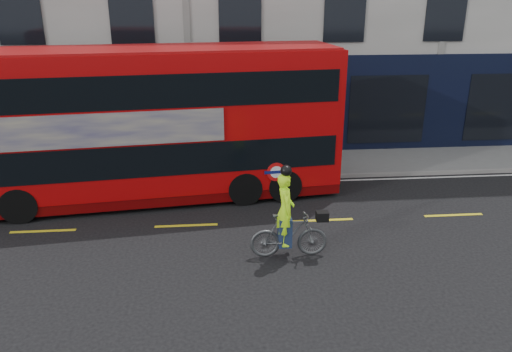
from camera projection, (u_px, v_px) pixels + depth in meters
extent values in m
plane|color=black|center=(184.00, 251.00, 12.95)|extent=(120.00, 120.00, 0.00)
cube|color=gray|center=(192.00, 167.00, 19.00)|extent=(60.00, 3.00, 0.12)
cube|color=gray|center=(190.00, 181.00, 17.60)|extent=(60.00, 0.12, 0.13)
cube|color=black|center=(191.00, 108.00, 19.72)|extent=(50.00, 0.08, 4.00)
cube|color=silver|center=(190.00, 185.00, 17.34)|extent=(58.00, 0.10, 0.01)
cube|color=#AD0608|center=(150.00, 119.00, 15.51)|extent=(12.00, 3.96, 4.23)
cube|color=#560304|center=(155.00, 187.00, 16.30)|extent=(11.99, 3.91, 0.32)
cube|color=black|center=(152.00, 148.00, 15.84)|extent=(11.54, 3.95, 0.96)
cube|color=black|center=(147.00, 84.00, 15.13)|extent=(11.54, 3.95, 0.96)
cube|color=maroon|center=(144.00, 49.00, 14.77)|extent=(11.75, 3.83, 0.09)
cube|color=black|center=(329.00, 138.00, 16.94)|extent=(0.31, 2.40, 0.96)
cube|color=black|center=(332.00, 78.00, 16.23)|extent=(0.31, 2.40, 0.96)
cube|color=tan|center=(111.00, 130.00, 14.03)|extent=(6.39, 0.75, 0.96)
cylinder|color=red|center=(276.00, 172.00, 15.48)|extent=(0.60, 0.09, 0.60)
cylinder|color=white|center=(276.00, 172.00, 15.48)|extent=(0.39, 0.06, 0.39)
cube|color=#0C1459|center=(276.00, 172.00, 15.47)|extent=(0.75, 0.10, 0.10)
cylinder|color=black|center=(276.00, 173.00, 16.98)|extent=(1.36, 2.83, 1.07)
cylinder|color=black|center=(239.00, 175.00, 16.74)|extent=(1.36, 2.83, 1.07)
cylinder|color=black|center=(28.00, 190.00, 15.51)|extent=(1.36, 2.83, 1.07)
imported|color=#4C4F51|center=(289.00, 235.00, 12.50)|extent=(1.96, 0.57, 1.18)
imported|color=#AFFA16|center=(285.00, 209.00, 12.24)|extent=(0.45, 0.68, 1.85)
cube|color=black|center=(322.00, 216.00, 12.39)|extent=(0.30, 0.24, 0.24)
cube|color=#1A2847|center=(285.00, 231.00, 12.45)|extent=(0.33, 0.41, 0.75)
sphere|color=black|center=(286.00, 171.00, 11.89)|extent=(0.28, 0.28, 0.28)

